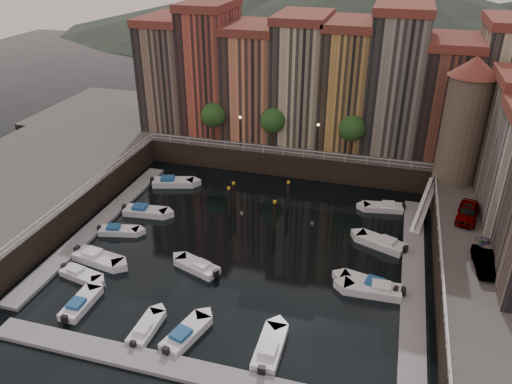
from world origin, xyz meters
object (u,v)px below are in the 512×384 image
(boat_left_0, at_px, (80,274))
(boat_left_1, at_px, (97,258))
(gangway, at_px, (425,203))
(car_b, at_px, (485,263))
(car_a, at_px, (467,213))
(car_c, at_px, (488,259))
(mooring_pilings, at_px, (256,202))
(boat_left_2, at_px, (118,231))
(corner_tower, at_px, (465,119))

(boat_left_0, height_order, boat_left_1, boat_left_1)
(gangway, distance_m, car_b, 13.48)
(boat_left_1, height_order, car_a, car_a)
(boat_left_0, distance_m, car_b, 35.07)
(gangway, xyz_separation_m, boat_left_0, (-29.95, -19.48, -1.59))
(gangway, height_order, car_c, car_c)
(mooring_pilings, bearing_deg, boat_left_2, -149.74)
(boat_left_1, height_order, car_c, car_c)
(mooring_pilings, bearing_deg, boat_left_0, -129.20)
(boat_left_1, relative_size, car_a, 1.16)
(gangway, bearing_deg, boat_left_2, -158.71)
(corner_tower, bearing_deg, boat_left_2, -153.86)
(mooring_pilings, distance_m, car_b, 23.53)
(gangway, bearing_deg, car_b, -71.27)
(gangway, relative_size, boat_left_0, 1.91)
(car_b, bearing_deg, mooring_pilings, 154.74)
(car_a, bearing_deg, car_b, -74.29)
(corner_tower, distance_m, car_c, 17.83)
(boat_left_1, bearing_deg, boat_left_2, 107.04)
(boat_left_1, height_order, car_b, car_b)
(car_a, bearing_deg, boat_left_0, -145.03)
(boat_left_2, bearing_deg, car_c, -13.46)
(gangway, relative_size, car_c, 1.84)
(boat_left_2, bearing_deg, boat_left_1, -95.62)
(gangway, xyz_separation_m, boat_left_2, (-30.43, -11.86, -1.59))
(car_b, height_order, car_c, car_b)
(mooring_pilings, xyz_separation_m, boat_left_1, (-12.11, -12.49, -1.24))
(mooring_pilings, relative_size, car_a, 1.35)
(car_c, bearing_deg, boat_left_2, 177.13)
(car_a, height_order, car_b, car_a)
(corner_tower, xyz_separation_m, boat_left_2, (-33.33, -16.36, -9.86))
(car_b, distance_m, car_c, 0.77)
(car_a, height_order, car_c, car_a)
(mooring_pilings, xyz_separation_m, car_c, (22.33, -7.59, 2.01))
(corner_tower, distance_m, car_a, 11.08)
(mooring_pilings, distance_m, boat_left_2, 14.86)
(boat_left_1, bearing_deg, car_c, 17.51)
(boat_left_2, bearing_deg, boat_left_0, -99.60)
(gangway, relative_size, car_b, 1.98)
(boat_left_2, bearing_deg, car_b, -14.55)
(corner_tower, relative_size, boat_left_0, 3.17)
(boat_left_2, relative_size, car_a, 0.94)
(boat_left_0, distance_m, car_a, 36.91)
(car_a, relative_size, car_c, 1.03)
(boat_left_2, relative_size, car_c, 0.97)
(car_b, bearing_deg, boat_left_0, -173.38)
(car_a, bearing_deg, boat_left_2, -156.89)
(mooring_pilings, height_order, boat_left_1, mooring_pilings)
(mooring_pilings, distance_m, boat_left_1, 17.44)
(boat_left_2, xyz_separation_m, car_a, (34.05, 7.34, 3.46))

